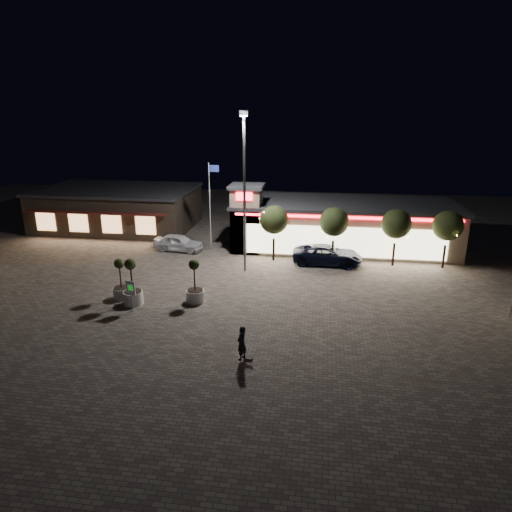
# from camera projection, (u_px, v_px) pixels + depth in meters

# --- Properties ---
(ground) EXTENTS (90.00, 90.00, 0.00)m
(ground) POSITION_uv_depth(u_px,v_px,m) (194.00, 311.00, 29.67)
(ground) COLOR #6E6559
(ground) RESTS_ON ground
(retail_building) EXTENTS (20.40, 8.40, 6.10)m
(retail_building) POSITION_uv_depth(u_px,v_px,m) (338.00, 224.00, 42.56)
(retail_building) COLOR gray
(retail_building) RESTS_ON ground
(restaurant_building) EXTENTS (16.40, 11.00, 4.30)m
(restaurant_building) POSITION_uv_depth(u_px,v_px,m) (118.00, 208.00, 49.68)
(restaurant_building) COLOR #382D23
(restaurant_building) RESTS_ON ground
(floodlight_pole) EXTENTS (0.60, 0.40, 12.38)m
(floodlight_pole) POSITION_uv_depth(u_px,v_px,m) (244.00, 184.00, 34.73)
(floodlight_pole) COLOR gray
(floodlight_pole) RESTS_ON ground
(flagpole) EXTENTS (0.95, 0.10, 8.00)m
(flagpole) POSITION_uv_depth(u_px,v_px,m) (211.00, 200.00, 40.67)
(flagpole) COLOR white
(flagpole) RESTS_ON ground
(string_tree_a) EXTENTS (2.42, 2.42, 4.79)m
(string_tree_a) POSITION_uv_depth(u_px,v_px,m) (274.00, 220.00, 38.36)
(string_tree_a) COLOR #332319
(string_tree_a) RESTS_ON ground
(string_tree_b) EXTENTS (2.42, 2.42, 4.79)m
(string_tree_b) POSITION_uv_depth(u_px,v_px,m) (334.00, 222.00, 37.68)
(string_tree_b) COLOR #332319
(string_tree_b) RESTS_ON ground
(string_tree_c) EXTENTS (2.42, 2.42, 4.79)m
(string_tree_c) POSITION_uv_depth(u_px,v_px,m) (396.00, 224.00, 37.00)
(string_tree_c) COLOR #332319
(string_tree_c) RESTS_ON ground
(string_tree_d) EXTENTS (2.42, 2.42, 4.79)m
(string_tree_d) POSITION_uv_depth(u_px,v_px,m) (448.00, 226.00, 36.46)
(string_tree_d) COLOR #332319
(string_tree_d) RESTS_ON ground
(pickup_truck) EXTENTS (5.94, 2.96, 1.62)m
(pickup_truck) POSITION_uv_depth(u_px,v_px,m) (328.00, 255.00, 38.23)
(pickup_truck) COLOR black
(pickup_truck) RESTS_ON ground
(white_sedan) EXTENTS (4.73, 2.35, 1.55)m
(white_sedan) POSITION_uv_depth(u_px,v_px,m) (178.00, 243.00, 41.78)
(white_sedan) COLOR white
(white_sedan) RESTS_ON ground
(pedestrian) EXTENTS (0.68, 0.81, 1.87)m
(pedestrian) POSITION_uv_depth(u_px,v_px,m) (242.00, 343.00, 23.69)
(pedestrian) COLOR black
(pedestrian) RESTS_ON ground
(dog) EXTENTS (0.46, 0.26, 0.25)m
(dog) POSITION_uv_depth(u_px,v_px,m) (249.00, 360.00, 23.43)
(dog) COLOR #59514C
(dog) RESTS_ON ground
(planter_left) EXTENTS (1.18, 1.18, 2.90)m
(planter_left) POSITION_uv_depth(u_px,v_px,m) (121.00, 286.00, 31.29)
(planter_left) COLOR silver
(planter_left) RESTS_ON ground
(planter_mid) EXTENTS (1.31, 1.31, 3.21)m
(planter_mid) POSITION_uv_depth(u_px,v_px,m) (133.00, 290.00, 30.40)
(planter_mid) COLOR silver
(planter_mid) RESTS_ON ground
(planter_right) EXTENTS (1.23, 1.23, 3.03)m
(planter_right) POSITION_uv_depth(u_px,v_px,m) (195.00, 289.00, 30.75)
(planter_right) COLOR silver
(planter_right) RESTS_ON ground
(valet_sign) EXTENTS (0.68, 0.24, 2.09)m
(valet_sign) POSITION_uv_depth(u_px,v_px,m) (131.00, 290.00, 29.14)
(valet_sign) COLOR gray
(valet_sign) RESTS_ON ground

